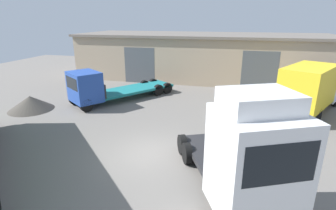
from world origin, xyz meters
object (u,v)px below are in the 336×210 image
at_px(tractor_unit_white, 248,158).
at_px(gravel_pile, 31,103).
at_px(flatbed_truck_blue, 102,88).
at_px(box_truck_white, 311,87).

relative_size(tractor_unit_white, gravel_pile, 2.18).
bearing_deg(flatbed_truck_blue, tractor_unit_white, 82.44).
bearing_deg(flatbed_truck_blue, gravel_pile, -22.88).
relative_size(tractor_unit_white, flatbed_truck_blue, 0.83).
bearing_deg(flatbed_truck_blue, box_truck_white, 131.87).
distance_m(box_truck_white, gravel_pile, 20.04).
xyz_separation_m(tractor_unit_white, flatbed_truck_blue, (-10.53, 9.83, -0.81)).
bearing_deg(box_truck_white, gravel_pile, 131.92).
distance_m(tractor_unit_white, box_truck_white, 12.40).
height_order(tractor_unit_white, box_truck_white, tractor_unit_white).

